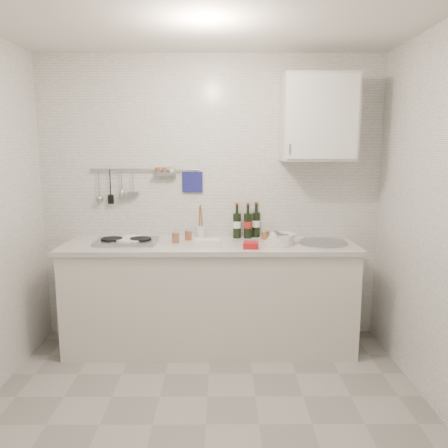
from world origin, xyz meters
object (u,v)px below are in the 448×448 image
at_px(wall_cabinet, 318,118).
at_px(wine_bottles, 247,220).
at_px(plate_stack_hob, 130,240).
at_px(plate_stack_sink, 281,239).
at_px(utensil_crock, 201,231).

relative_size(wall_cabinet, wine_bottles, 2.26).
bearing_deg(wall_cabinet, plate_stack_hob, -176.43).
distance_m(plate_stack_sink, utensil_crock, 0.72).
height_order(wine_bottles, utensil_crock, wine_bottles).
bearing_deg(wall_cabinet, plate_stack_sink, -151.55).
height_order(plate_stack_sink, wine_bottles, wine_bottles).
xyz_separation_m(wall_cabinet, plate_stack_sink, (-0.31, -0.17, -0.99)).
xyz_separation_m(wall_cabinet, plate_stack_hob, (-1.57, -0.10, -1.01)).
height_order(plate_stack_hob, plate_stack_sink, plate_stack_sink).
relative_size(plate_stack_sink, utensil_crock, 0.85).
relative_size(wine_bottles, utensil_crock, 1.03).
xyz_separation_m(wall_cabinet, wine_bottles, (-0.58, 0.12, -0.87)).
distance_m(plate_stack_hob, wine_bottles, 1.02).
distance_m(wall_cabinet, utensil_crock, 1.38).
distance_m(plate_stack_sink, wine_bottles, 0.40).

